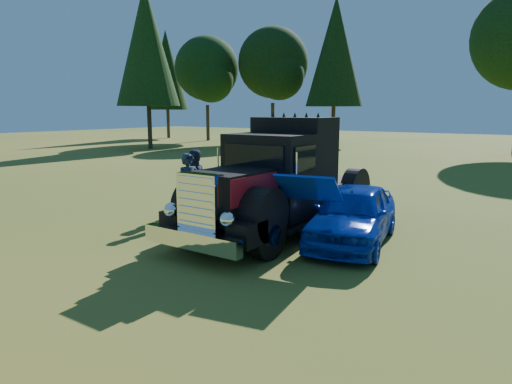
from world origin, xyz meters
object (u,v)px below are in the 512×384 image
object	(u,v)px
diamond_t_truck	(277,184)
hotrod_coupe	(353,214)
spectator_near	(189,186)
distant_teal_car	(291,142)
spectator_far	(197,181)

from	to	relation	value
diamond_t_truck	hotrod_coupe	xyz separation A→B (m)	(2.08, 0.14, -0.56)
spectator_near	distant_teal_car	xyz separation A→B (m)	(-9.89, 22.81, -0.33)
diamond_t_truck	spectator_far	xyz separation A→B (m)	(-3.36, 0.61, -0.29)
spectator_far	diamond_t_truck	bearing A→B (deg)	-56.51
spectator_far	distant_teal_car	bearing A→B (deg)	67.04
distant_teal_car	spectator_far	bearing A→B (deg)	-52.87
spectator_near	distant_teal_car	size ratio (longest dim) A/B	0.50
hotrod_coupe	spectator_far	world-z (taller)	spectator_far
hotrod_coupe	distant_teal_car	xyz separation A→B (m)	(-14.87, 22.42, -0.07)
diamond_t_truck	hotrod_coupe	size ratio (longest dim) A/B	1.60
distant_teal_car	spectator_near	bearing A→B (deg)	-52.67
hotrod_coupe	distant_teal_car	bearing A→B (deg)	123.54
diamond_t_truck	distant_teal_car	distance (m)	25.94
diamond_t_truck	spectator_near	bearing A→B (deg)	-175.03
diamond_t_truck	spectator_far	size ratio (longest dim) A/B	3.62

